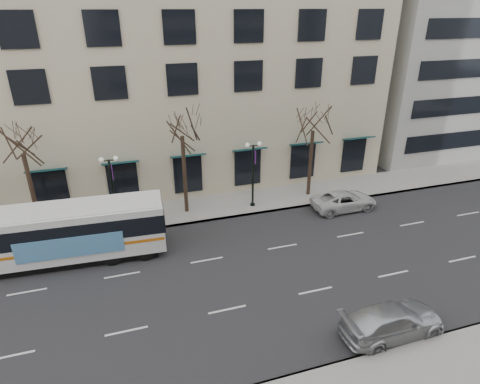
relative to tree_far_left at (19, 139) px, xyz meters
name	(u,v)px	position (x,y,z in m)	size (l,w,h in m)	color
ground	(216,283)	(10.00, -8.80, -6.70)	(160.00, 160.00, 0.00)	black
sidewalk_far	(249,202)	(15.00, 0.20, -6.62)	(80.00, 4.00, 0.15)	gray
building_hotel	(131,32)	(8.00, 12.20, 5.30)	(40.00, 20.00, 24.00)	#C4B695
tree_far_left	(19,139)	(0.00, 0.00, 0.00)	(3.60, 3.60, 8.34)	black
tree_far_mid	(181,123)	(10.00, 0.00, 0.21)	(3.60, 3.60, 8.55)	black
tree_far_right	(314,118)	(20.00, 0.00, -0.28)	(3.60, 3.60, 8.06)	black
lamp_post_left	(113,188)	(5.01, -0.60, -3.75)	(1.22, 0.45, 5.21)	black
lamp_post_right	(253,172)	(15.01, -0.60, -3.75)	(1.22, 0.45, 5.21)	black
city_bus	(55,233)	(1.49, -3.85, -4.79)	(13.02, 3.49, 3.50)	silver
silver_car	(393,321)	(16.95, -14.99, -5.96)	(2.08, 5.12, 1.49)	#ACAFB4
white_pickup	(344,200)	(21.53, -2.93, -6.00)	(2.31, 5.00, 1.39)	silver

